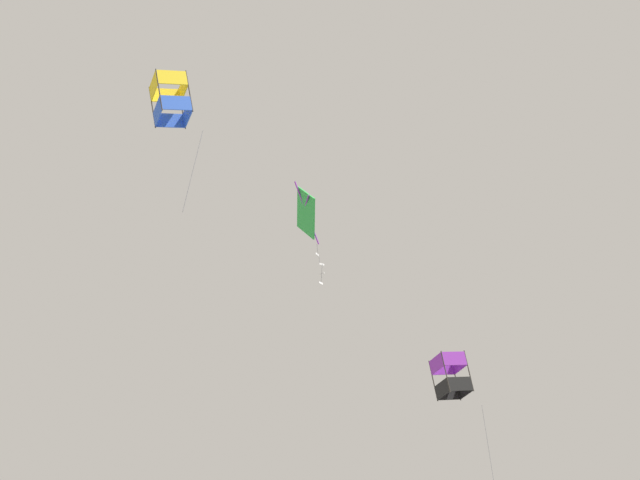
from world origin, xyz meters
TOP-DOWN VIEW (x-y plane):
  - kite_diamond_far_centre at (0.46, -0.25)m, footprint 1.04×1.87m
  - kite_box_near_left at (-4.04, -3.46)m, footprint 1.65×1.37m
  - kite_box_highest at (6.79, 5.41)m, footprint 2.06×1.99m

SIDE VIEW (x-z plane):
  - kite_box_highest at x=6.79m, z-range 30.41..36.32m
  - kite_diamond_far_centre at x=0.46m, z-range 34.34..37.71m
  - kite_box_near_left at x=-4.04m, z-range 34.85..39.81m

